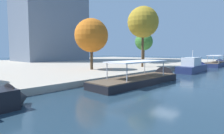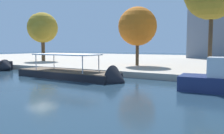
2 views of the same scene
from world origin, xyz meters
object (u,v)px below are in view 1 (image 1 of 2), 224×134
tour_boat_2 (143,81)px  motor_yacht_3 (193,67)px  tree_1 (144,41)px  mooring_bollard_0 (191,62)px  tour_boat_4 (216,65)px  tree_2 (142,22)px  tree_3 (92,35)px

tour_boat_2 → motor_yacht_3: 16.51m
motor_yacht_3 → tree_1: bearing=65.6°
tour_boat_2 → mooring_bollard_0: 26.44m
tour_boat_4 → tree_1: size_ratio=1.84×
tour_boat_4 → tree_2: 24.87m
motor_yacht_3 → tree_2: bearing=116.5°
tour_boat_4 → mooring_bollard_0: size_ratio=18.19×
tour_boat_2 → tour_boat_4: size_ratio=0.95×
tour_boat_2 → tour_boat_4: (33.83, 0.22, 0.10)m
tree_2 → tree_1: bearing=30.9°
tour_boat_4 → tree_2: tree_2 is taller
tree_2 → motor_yacht_3: bearing=-60.8°
tour_boat_4 → tree_1: (-11.67, 13.95, 5.89)m
motor_yacht_3 → mooring_bollard_0: bearing=18.3°
tree_2 → tour_boat_4: bearing=-19.8°
tour_boat_2 → tour_boat_4: bearing=2.7°
motor_yacht_3 → tour_boat_4: size_ratio=0.79×
tour_boat_2 → mooring_bollard_0: size_ratio=17.30×
tour_boat_2 → mooring_bollard_0: bearing=10.4°
tour_boat_4 → tree_1: 19.12m
tree_1 → mooring_bollard_0: bearing=-69.1°
tree_3 → tree_2: bearing=-18.5°
motor_yacht_3 → tree_3: 19.20m
tour_boat_2 → tree_3: 13.08m
mooring_bollard_0 → tour_boat_2: bearing=-172.0°
motor_yacht_3 → tree_3: size_ratio=1.34×
tour_boat_2 → mooring_bollard_0: (26.16, 3.70, 0.83)m
mooring_bollard_0 → tree_3: size_ratio=0.09×
mooring_bollard_0 → tree_1: 12.34m
mooring_bollard_0 → tree_2: tree_2 is taller
tree_1 → tour_boat_2: bearing=-147.4°
tour_boat_2 → tree_1: tree_1 is taller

